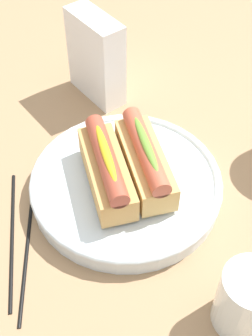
{
  "coord_description": "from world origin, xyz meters",
  "views": [
    {
      "loc": [
        0.38,
        -0.2,
        0.53
      ],
      "look_at": [
        0.01,
        0.01,
        0.05
      ],
      "focal_mm": 49.43,
      "sensor_mm": 36.0,
      "label": 1
    }
  ],
  "objects_px": {
    "serving_bowl": "(126,184)",
    "napkin_box": "(96,58)",
    "water_glass": "(246,302)",
    "hotdog_front": "(107,169)",
    "hotdog_back": "(145,160)",
    "chopstick_near": "(27,247)",
    "chopstick_far": "(11,234)"
  },
  "relations": [
    {
      "from": "hotdog_front",
      "to": "chopstick_far",
      "type": "height_order",
      "value": "hotdog_front"
    },
    {
      "from": "chopstick_near",
      "to": "chopstick_far",
      "type": "relative_size",
      "value": 1.0
    },
    {
      "from": "hotdog_front",
      "to": "chopstick_far",
      "type": "distance_m",
      "value": 0.16
    },
    {
      "from": "serving_bowl",
      "to": "water_glass",
      "type": "xyz_separation_m",
      "value": [
        0.23,
        0.03,
        0.02
      ]
    },
    {
      "from": "hotdog_front",
      "to": "chopstick_near",
      "type": "bearing_deg",
      "value": -79.21
    },
    {
      "from": "serving_bowl",
      "to": "napkin_box",
      "type": "xyz_separation_m",
      "value": [
        -0.22,
        0.07,
        0.06
      ]
    },
    {
      "from": "chopstick_near",
      "to": "water_glass",
      "type": "bearing_deg",
      "value": 66.89
    },
    {
      "from": "serving_bowl",
      "to": "hotdog_back",
      "type": "height_order",
      "value": "hotdog_back"
    },
    {
      "from": "chopstick_far",
      "to": "hotdog_back",
      "type": "bearing_deg",
      "value": 106.16
    },
    {
      "from": "chopstick_far",
      "to": "napkin_box",
      "type": "bearing_deg",
      "value": 152.5
    },
    {
      "from": "serving_bowl",
      "to": "napkin_box",
      "type": "bearing_deg",
      "value": 163.68
    },
    {
      "from": "water_glass",
      "to": "chopstick_far",
      "type": "xyz_separation_m",
      "value": [
        -0.24,
        -0.2,
        -0.04
      ]
    },
    {
      "from": "chopstick_near",
      "to": "serving_bowl",
      "type": "bearing_deg",
      "value": 122.69
    },
    {
      "from": "hotdog_back",
      "to": "chopstick_far",
      "type": "distance_m",
      "value": 0.21
    },
    {
      "from": "hotdog_back",
      "to": "water_glass",
      "type": "relative_size",
      "value": 1.75
    },
    {
      "from": "chopstick_near",
      "to": "hotdog_front",
      "type": "bearing_deg",
      "value": 126.37
    },
    {
      "from": "hotdog_front",
      "to": "hotdog_back",
      "type": "height_order",
      "value": "same"
    },
    {
      "from": "hotdog_back",
      "to": "water_glass",
      "type": "xyz_separation_m",
      "value": [
        0.23,
        -0.0,
        -0.02
      ]
    },
    {
      "from": "water_glass",
      "to": "serving_bowl",
      "type": "bearing_deg",
      "value": -173.65
    },
    {
      "from": "chopstick_near",
      "to": "chopstick_far",
      "type": "height_order",
      "value": "same"
    },
    {
      "from": "serving_bowl",
      "to": "water_glass",
      "type": "distance_m",
      "value": 0.23
    },
    {
      "from": "serving_bowl",
      "to": "chopstick_far",
      "type": "xyz_separation_m",
      "value": [
        -0.01,
        -0.17,
        -0.02
      ]
    },
    {
      "from": "hotdog_front",
      "to": "serving_bowl",
      "type": "bearing_deg",
      "value": 78.61
    },
    {
      "from": "water_glass",
      "to": "chopstick_near",
      "type": "bearing_deg",
      "value": -138.69
    },
    {
      "from": "water_glass",
      "to": "hotdog_back",
      "type": "bearing_deg",
      "value": 179.71
    },
    {
      "from": "hotdog_back",
      "to": "chopstick_far",
      "type": "bearing_deg",
      "value": -94.43
    },
    {
      "from": "napkin_box",
      "to": "chopstick_near",
      "type": "xyz_separation_m",
      "value": [
        0.24,
        -0.23,
        -0.07
      ]
    },
    {
      "from": "water_glass",
      "to": "napkin_box",
      "type": "height_order",
      "value": "napkin_box"
    },
    {
      "from": "chopstick_far",
      "to": "water_glass",
      "type": "bearing_deg",
      "value": 59.92
    },
    {
      "from": "serving_bowl",
      "to": "water_glass",
      "type": "relative_size",
      "value": 3.04
    },
    {
      "from": "water_glass",
      "to": "chopstick_near",
      "type": "xyz_separation_m",
      "value": [
        -0.21,
        -0.19,
        -0.04
      ]
    },
    {
      "from": "water_glass",
      "to": "napkin_box",
      "type": "xyz_separation_m",
      "value": [
        -0.46,
        0.04,
        0.03
      ]
    }
  ]
}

